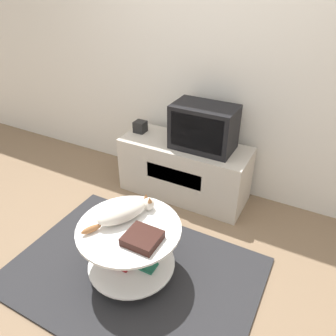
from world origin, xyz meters
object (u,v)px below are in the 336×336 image
object	(u,v)px
dvd_box	(142,238)
cat	(124,212)
speaker	(140,127)
tv	(204,127)

from	to	relation	value
dvd_box	cat	size ratio (longest dim) A/B	0.44
speaker	dvd_box	bearing A→B (deg)	-57.36
speaker	tv	bearing A→B (deg)	-1.48
tv	speaker	distance (m)	0.70
dvd_box	speaker	bearing A→B (deg)	122.64
tv	speaker	xyz separation A→B (m)	(-0.68, 0.02, -0.15)
cat	dvd_box	bearing A→B (deg)	-91.81
tv	speaker	bearing A→B (deg)	178.52
tv	dvd_box	size ratio (longest dim) A/B	2.52
speaker	dvd_box	distance (m)	1.45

